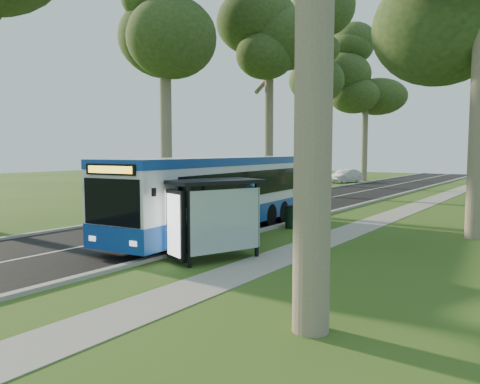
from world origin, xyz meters
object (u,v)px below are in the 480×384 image
(car_silver, at_px, (345,176))
(bus, at_px, (216,194))
(bus_stop_sign, at_px, (253,205))
(car_white, at_px, (275,182))
(litter_bin, at_px, (291,217))
(bus_shelter, at_px, (210,205))

(car_silver, bearing_deg, bus, -63.30)
(bus_stop_sign, xyz_separation_m, car_silver, (-10.02, 33.30, -0.70))
(car_white, bearing_deg, litter_bin, -63.83)
(litter_bin, relative_size, car_white, 0.20)
(litter_bin, distance_m, car_white, 18.37)
(bus, bearing_deg, car_silver, 97.65)
(bus, relative_size, bus_shelter, 3.66)
(bus, height_order, car_silver, bus)
(bus_shelter, bearing_deg, litter_bin, 118.52)
(litter_bin, bearing_deg, bus_stop_sign, -81.79)
(bus_stop_sign, bearing_deg, car_silver, 120.92)
(bus, bearing_deg, litter_bin, 51.84)
(car_white, bearing_deg, bus_shelter, -70.52)
(bus_shelter, height_order, car_silver, bus_shelter)
(bus, xyz_separation_m, car_silver, (-7.60, 32.33, -0.90))
(litter_bin, xyz_separation_m, car_white, (-9.89, 15.47, 0.32))
(bus, relative_size, car_silver, 2.76)
(bus_shelter, xyz_separation_m, car_white, (-10.85, 22.34, -0.92))
(bus_stop_sign, xyz_separation_m, litter_bin, (-0.56, 3.88, -0.91))
(bus_shelter, relative_size, car_silver, 0.75)
(bus, relative_size, bus_stop_sign, 5.33)
(bus_shelter, bearing_deg, car_silver, 126.60)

